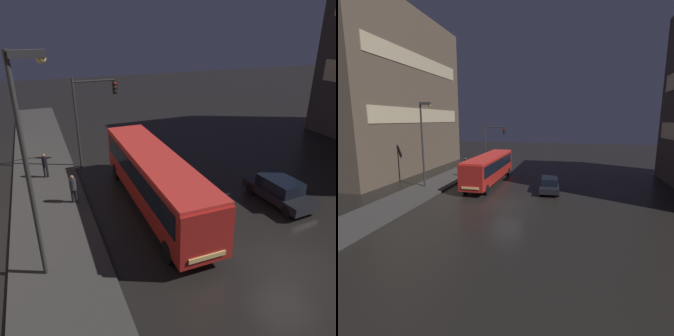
% 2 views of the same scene
% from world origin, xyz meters
% --- Properties ---
extents(ground_plane, '(120.00, 120.00, 0.00)m').
position_xyz_m(ground_plane, '(0.00, 0.00, 0.00)').
color(ground_plane, black).
extents(sidewalk_left, '(4.00, 48.00, 0.15)m').
position_xyz_m(sidewalk_left, '(-9.00, 10.00, 0.07)').
color(sidewalk_left, '#3D3A38').
rests_on(sidewalk_left, ground).
extents(bus_near, '(2.43, 11.96, 3.12)m').
position_xyz_m(bus_near, '(-3.57, 6.75, 1.93)').
color(bus_near, '#AD1E19').
rests_on(bus_near, ground).
extents(car_taxi, '(2.05, 4.42, 1.46)m').
position_xyz_m(car_taxi, '(3.18, 4.62, 0.75)').
color(car_taxi, black).
rests_on(car_taxi, ground).
extents(pedestrian_near, '(0.46, 0.46, 1.64)m').
position_xyz_m(pedestrian_near, '(-8.92, 12.92, 1.09)').
color(pedestrian_near, black).
rests_on(pedestrian_near, sidewalk_left).
extents(pedestrian_mid, '(0.41, 0.41, 1.67)m').
position_xyz_m(pedestrian_mid, '(-7.68, 8.78, 1.13)').
color(pedestrian_mid, black).
rests_on(pedestrian_mid, sidewalk_left).
extents(traffic_light_main, '(3.02, 0.35, 6.29)m').
position_xyz_m(traffic_light_main, '(-5.47, 14.13, 4.23)').
color(traffic_light_main, '#2D2D2D').
rests_on(traffic_light_main, ground).
extents(street_lamp_sidewalk, '(1.25, 0.36, 8.53)m').
position_xyz_m(street_lamp_sidewalk, '(-9.35, 3.29, 5.71)').
color(street_lamp_sidewalk, '#2D2D2D').
rests_on(street_lamp_sidewalk, sidewalk_left).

